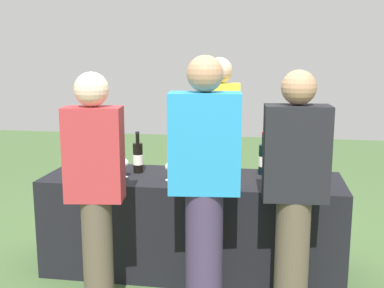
{
  "coord_description": "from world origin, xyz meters",
  "views": [
    {
      "loc": [
        0.55,
        -3.39,
        1.64
      ],
      "look_at": [
        0.0,
        0.0,
        0.99
      ],
      "focal_mm": 44.56,
      "sensor_mm": 36.0,
      "label": 1
    }
  ],
  "objects": [
    {
      "name": "wine_bottle_0",
      "position": [
        -0.79,
        0.07,
        0.85
      ],
      "size": [
        0.08,
        0.08,
        0.32
      ],
      "color": "black",
      "rests_on": "tasting_table"
    },
    {
      "name": "wine_glass_2",
      "position": [
        -0.5,
        -0.09,
        0.84
      ],
      "size": [
        0.07,
        0.07,
        0.14
      ],
      "color": "silver",
      "rests_on": "tasting_table"
    },
    {
      "name": "guest_1",
      "position": [
        0.17,
        -0.59,
        0.88
      ],
      "size": [
        0.45,
        0.28,
        1.63
      ],
      "rotation": [
        0.0,
        0.0,
        0.11
      ],
      "color": "#3F3351",
      "rests_on": "ground_plane"
    },
    {
      "name": "wine_glass_1",
      "position": [
        -0.6,
        -0.06,
        0.84
      ],
      "size": [
        0.07,
        0.07,
        0.15
      ],
      "color": "silver",
      "rests_on": "tasting_table"
    },
    {
      "name": "wine_bottle_2",
      "position": [
        -0.43,
        0.07,
        0.85
      ],
      "size": [
        0.08,
        0.08,
        0.32
      ],
      "color": "black",
      "rests_on": "tasting_table"
    },
    {
      "name": "wine_bottle_5",
      "position": [
        0.52,
        0.17,
        0.85
      ],
      "size": [
        0.07,
        0.07,
        0.32
      ],
      "color": "black",
      "rests_on": "tasting_table"
    },
    {
      "name": "wine_glass_4",
      "position": [
        0.7,
        -0.13,
        0.84
      ],
      "size": [
        0.07,
        0.07,
        0.15
      ],
      "color": "silver",
      "rests_on": "tasting_table"
    },
    {
      "name": "wine_bottle_1",
      "position": [
        -0.61,
        0.11,
        0.85
      ],
      "size": [
        0.07,
        0.07,
        0.32
      ],
      "color": "black",
      "rests_on": "tasting_table"
    },
    {
      "name": "wine_bottle_3",
      "position": [
        -0.04,
        0.14,
        0.86
      ],
      "size": [
        0.07,
        0.07,
        0.32
      ],
      "color": "black",
      "rests_on": "tasting_table"
    },
    {
      "name": "wine_glass_3",
      "position": [
        -0.15,
        -0.12,
        0.83
      ],
      "size": [
        0.06,
        0.06,
        0.13
      ],
      "color": "silver",
      "rests_on": "tasting_table"
    },
    {
      "name": "ground_plane",
      "position": [
        0.0,
        0.0,
        0.0
      ],
      "size": [
        12.0,
        12.0,
        0.0
      ],
      "primitive_type": "plane",
      "color": "#476638"
    },
    {
      "name": "wine_glass_0",
      "position": [
        -0.81,
        -0.05,
        0.84
      ],
      "size": [
        0.07,
        0.07,
        0.14
      ],
      "color": "silver",
      "rests_on": "tasting_table"
    },
    {
      "name": "server_pouring",
      "position": [
        0.14,
        0.58,
        0.89
      ],
      "size": [
        0.36,
        0.22,
        1.61
      ],
      "rotation": [
        0.0,
        0.0,
        3.23
      ],
      "color": "#3F3351",
      "rests_on": "ground_plane"
    },
    {
      "name": "guest_0",
      "position": [
        -0.48,
        -0.72,
        0.84
      ],
      "size": [
        0.37,
        0.23,
        1.54
      ],
      "rotation": [
        0.0,
        0.0,
        0.14
      ],
      "color": "brown",
      "rests_on": "ground_plane"
    },
    {
      "name": "guest_2",
      "position": [
        0.72,
        -0.53,
        0.84
      ],
      "size": [
        0.4,
        0.24,
        1.55
      ],
      "rotation": [
        0.0,
        0.0,
        0.07
      ],
      "color": "brown",
      "rests_on": "ground_plane"
    },
    {
      "name": "wine_bottle_6",
      "position": [
        0.79,
        0.11,
        0.85
      ],
      "size": [
        0.07,
        0.07,
        0.32
      ],
      "color": "black",
      "rests_on": "tasting_table"
    },
    {
      "name": "tasting_table",
      "position": [
        0.0,
        0.0,
        0.37
      ],
      "size": [
        2.21,
        0.66,
        0.74
      ],
      "primitive_type": "cube",
      "color": "black",
      "rests_on": "ground_plane"
    },
    {
      "name": "wine_bottle_4",
      "position": [
        0.12,
        0.06,
        0.85
      ],
      "size": [
        0.07,
        0.07,
        0.32
      ],
      "color": "black",
      "rests_on": "tasting_table"
    }
  ]
}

